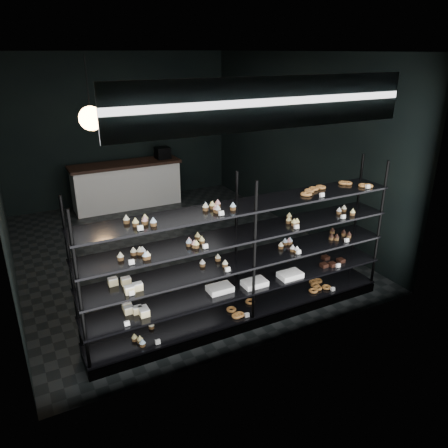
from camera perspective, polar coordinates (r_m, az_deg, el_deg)
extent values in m
cube|color=black|center=(7.68, -6.74, -3.11)|extent=(5.00, 6.00, 0.01)
cube|color=black|center=(6.97, -7.97, 21.40)|extent=(5.00, 6.00, 0.01)
cube|color=black|center=(9.98, -13.52, 11.90)|extent=(5.00, 0.01, 3.20)
cube|color=black|center=(4.58, 6.05, 0.86)|extent=(5.00, 0.01, 3.20)
cube|color=black|center=(8.33, 9.26, 10.32)|extent=(0.01, 6.00, 3.20)
cube|color=black|center=(5.72, 2.58, -11.83)|extent=(4.00, 0.50, 0.12)
cylinder|color=black|center=(4.51, -18.28, -9.28)|extent=(0.04, 0.04, 1.85)
cylinder|color=black|center=(4.89, -19.21, -6.82)|extent=(0.04, 0.04, 1.85)
cylinder|color=black|center=(5.09, 4.00, -4.37)|extent=(0.04, 0.04, 1.85)
cylinder|color=black|center=(5.43, 1.59, -2.55)|extent=(0.04, 0.04, 1.85)
cylinder|color=black|center=(6.27, 19.59, -0.45)|extent=(0.04, 0.04, 1.85)
cylinder|color=black|center=(6.55, 16.86, 0.85)|extent=(0.04, 0.04, 1.85)
cube|color=black|center=(5.67, 2.60, -11.08)|extent=(4.00, 0.50, 0.03)
cube|color=black|center=(5.49, 2.66, -8.01)|extent=(4.00, 0.50, 0.02)
cube|color=black|center=(5.32, 2.73, -4.74)|extent=(4.00, 0.50, 0.02)
cube|color=black|center=(5.17, 2.80, -1.28)|extent=(4.00, 0.50, 0.02)
cube|color=black|center=(5.05, 2.87, 2.38)|extent=(4.00, 0.50, 0.02)
cube|color=white|center=(4.40, -10.33, -0.43)|extent=(0.06, 0.04, 0.06)
cube|color=white|center=(4.72, 0.13, 1.48)|extent=(0.06, 0.04, 0.06)
cube|color=white|center=(5.44, 12.88, 3.73)|extent=(0.06, 0.04, 0.06)
cube|color=white|center=(5.90, 18.07, 4.60)|extent=(0.06, 0.04, 0.06)
cube|color=white|center=(4.51, -11.69, -4.85)|extent=(0.06, 0.04, 0.06)
cube|color=white|center=(4.77, -2.11, -2.87)|extent=(0.05, 0.04, 0.06)
cube|color=white|center=(5.31, 9.12, -0.45)|extent=(0.05, 0.04, 0.06)
cube|color=white|center=(5.80, 15.54, 0.95)|extent=(0.06, 0.04, 0.06)
cube|color=white|center=(4.67, -11.54, -8.72)|extent=(0.06, 0.04, 0.06)
cube|color=white|center=(5.00, -0.02, -6.09)|extent=(0.06, 0.04, 0.06)
cube|color=white|center=(5.49, 9.44, -3.71)|extent=(0.05, 0.04, 0.06)
cube|color=white|center=(5.97, 15.58, -2.11)|extent=(0.06, 0.04, 0.06)
cube|color=white|center=(4.84, -12.11, -12.48)|extent=(0.06, 0.04, 0.06)
cube|color=white|center=(6.06, 14.60, -5.31)|extent=(0.06, 0.04, 0.06)
cube|color=white|center=(5.10, -9.01, -15.10)|extent=(0.06, 0.04, 0.06)
cube|color=white|center=(5.49, 3.03, -11.80)|extent=(0.06, 0.04, 0.06)
cube|color=white|center=(6.17, 13.66, -8.39)|extent=(0.06, 0.04, 0.06)
cube|color=#0B183B|center=(4.37, 6.07, 15.43)|extent=(3.20, 0.04, 0.45)
cube|color=white|center=(4.35, 6.22, 15.40)|extent=(3.30, 0.02, 0.50)
cylinder|color=black|center=(5.64, -17.49, 17.45)|extent=(0.01, 0.01, 0.58)
sphere|color=#FAA557|center=(5.68, -16.98, 13.06)|extent=(0.29, 0.29, 0.29)
cube|color=silver|center=(9.74, -12.58, 4.84)|extent=(2.25, 0.60, 0.92)
cube|color=black|center=(9.62, -12.82, 7.63)|extent=(2.34, 0.65, 0.06)
cube|color=black|center=(9.82, -8.02, 9.18)|extent=(0.30, 0.30, 0.25)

